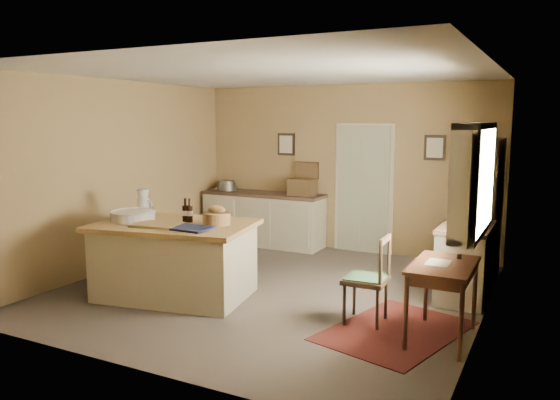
% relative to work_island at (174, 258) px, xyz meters
% --- Properties ---
extents(ground, '(5.00, 5.00, 0.00)m').
position_rel_work_island_xyz_m(ground, '(0.96, 0.75, -0.48)').
color(ground, brown).
rests_on(ground, ground).
extents(wall_back, '(5.00, 0.10, 2.70)m').
position_rel_work_island_xyz_m(wall_back, '(0.96, 3.25, 0.87)').
color(wall_back, olive).
rests_on(wall_back, ground).
extents(wall_front, '(5.00, 0.10, 2.70)m').
position_rel_work_island_xyz_m(wall_front, '(0.96, -1.75, 0.87)').
color(wall_front, olive).
rests_on(wall_front, ground).
extents(wall_left, '(0.10, 5.00, 2.70)m').
position_rel_work_island_xyz_m(wall_left, '(-1.54, 0.75, 0.87)').
color(wall_left, olive).
rests_on(wall_left, ground).
extents(wall_right, '(0.10, 5.00, 2.70)m').
position_rel_work_island_xyz_m(wall_right, '(3.46, 0.75, 0.87)').
color(wall_right, olive).
rests_on(wall_right, ground).
extents(ceiling, '(5.00, 5.00, 0.00)m').
position_rel_work_island_xyz_m(ceiling, '(0.96, 0.75, 2.22)').
color(ceiling, silver).
rests_on(ceiling, wall_back).
extents(door, '(0.97, 0.06, 2.11)m').
position_rel_work_island_xyz_m(door, '(1.31, 3.22, 0.57)').
color(door, '#A2A488').
rests_on(door, ground).
extents(framed_prints, '(2.82, 0.02, 0.38)m').
position_rel_work_island_xyz_m(framed_prints, '(1.16, 3.23, 1.24)').
color(framed_prints, black).
rests_on(framed_prints, ground).
extents(window, '(0.25, 1.99, 1.12)m').
position_rel_work_island_xyz_m(window, '(3.38, 0.55, 1.07)').
color(window, beige).
rests_on(window, ground).
extents(work_island, '(2.05, 1.52, 1.20)m').
position_rel_work_island_xyz_m(work_island, '(0.00, 0.00, 0.00)').
color(work_island, beige).
rests_on(work_island, ground).
extents(sideboard, '(2.15, 0.61, 1.18)m').
position_rel_work_island_xyz_m(sideboard, '(-0.38, 2.95, -0.00)').
color(sideboard, beige).
rests_on(sideboard, ground).
extents(rug, '(1.48, 1.83, 0.01)m').
position_rel_work_island_xyz_m(rug, '(2.71, 0.12, -0.48)').
color(rug, '#451612').
rests_on(rug, ground).
extents(writing_desk, '(0.57, 0.94, 0.82)m').
position_rel_work_island_xyz_m(writing_desk, '(3.16, 0.12, 0.19)').
color(writing_desk, '#3C2014').
rests_on(writing_desk, ground).
extents(desk_chair, '(0.45, 0.45, 0.93)m').
position_rel_work_island_xyz_m(desk_chair, '(2.35, 0.21, -0.02)').
color(desk_chair, black).
rests_on(desk_chair, ground).
extents(right_cabinet, '(0.57, 1.03, 0.99)m').
position_rel_work_island_xyz_m(right_cabinet, '(3.16, 1.51, -0.02)').
color(right_cabinet, beige).
rests_on(right_cabinet, ground).
extents(shelving_unit, '(0.32, 0.85, 1.90)m').
position_rel_work_island_xyz_m(shelving_unit, '(3.31, 2.51, 0.46)').
color(shelving_unit, black).
rests_on(shelving_unit, ground).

